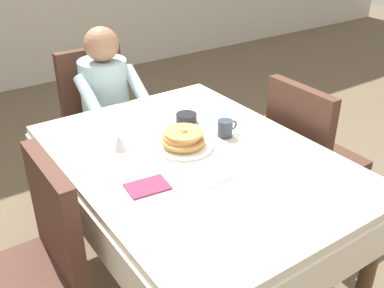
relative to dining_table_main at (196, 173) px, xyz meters
name	(u,v)px	position (x,y,z in m)	size (l,w,h in m)	color
ground_plane	(196,276)	(0.00, 0.00, -0.65)	(14.00, 14.00, 0.00)	brown
dining_table_main	(196,173)	(0.00, 0.00, 0.00)	(1.12, 1.52, 0.74)	silver
chair_diner	(100,111)	(0.03, 1.17, -0.12)	(0.44, 0.45, 0.93)	#4C2D23
diner_person	(108,99)	(0.03, 1.01, 0.02)	(0.40, 0.43, 1.12)	silver
chair_left_side	(36,258)	(-0.77, 0.00, -0.12)	(0.45, 0.44, 0.93)	#4C2D23
chair_right_side	(307,150)	(0.77, 0.00, -0.12)	(0.45, 0.44, 0.93)	#4C2D23
plate_breakfast	(183,146)	(0.00, 0.10, 0.10)	(0.28, 0.28, 0.02)	white
breakfast_stack	(183,138)	(0.00, 0.10, 0.14)	(0.21, 0.21, 0.08)	tan
cup_coffee	(225,128)	(0.23, 0.08, 0.13)	(0.11, 0.08, 0.08)	#333D4C
bowl_butter	(186,118)	(0.17, 0.33, 0.11)	(0.11, 0.11, 0.04)	black
syrup_pitcher	(119,143)	(-0.26, 0.25, 0.13)	(0.08, 0.08, 0.07)	silver
fork_left_of_plate	(150,160)	(-0.19, 0.08, 0.09)	(0.18, 0.01, 0.01)	silver
knife_right_of_plate	(217,138)	(0.19, 0.08, 0.09)	(0.20, 0.01, 0.01)	silver
spoon_near_edge	(220,182)	(-0.04, -0.23, 0.09)	(0.15, 0.01, 0.01)	silver
napkin_folded	(147,187)	(-0.31, -0.10, 0.09)	(0.17, 0.12, 0.01)	#8C2D4C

